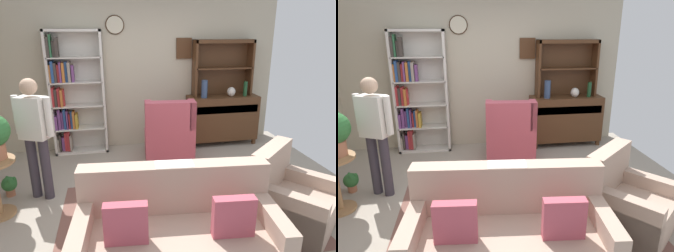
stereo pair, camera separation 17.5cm
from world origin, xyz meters
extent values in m
cube|color=#9E9384|center=(0.00, 0.00, -0.01)|extent=(5.40, 4.60, 0.02)
cube|color=#BCB299|center=(0.00, 2.13, 1.40)|extent=(5.00, 0.06, 2.80)
cylinder|color=beige|center=(-0.44, 2.08, 2.16)|extent=(0.28, 0.03, 0.28)
torus|color=#382314|center=(-0.44, 2.08, 2.16)|extent=(0.31, 0.02, 0.31)
cube|color=#4C2D19|center=(0.76, 2.08, 1.77)|extent=(0.28, 0.03, 0.36)
cube|color=brown|center=(0.20, -0.30, 0.00)|extent=(2.88, 1.79, 0.01)
cube|color=silver|center=(-1.55, 1.93, 1.05)|extent=(0.04, 0.30, 2.10)
cube|color=silver|center=(-0.69, 1.93, 1.05)|extent=(0.04, 0.30, 2.10)
cube|color=silver|center=(-1.12, 1.93, 2.08)|extent=(0.90, 0.30, 0.04)
cube|color=silver|center=(-1.12, 1.93, 0.02)|extent=(0.90, 0.30, 0.04)
cube|color=silver|center=(-1.12, 2.07, 1.05)|extent=(0.90, 0.01, 2.10)
cube|color=silver|center=(-1.12, 1.93, 0.44)|extent=(0.86, 0.30, 0.02)
cube|color=gray|center=(-1.52, 1.91, 0.16)|extent=(0.03, 0.14, 0.22)
cube|color=#3F3833|center=(-1.48, 1.91, 0.21)|extent=(0.03, 0.15, 0.31)
cube|color=#723F7F|center=(-1.44, 1.91, 0.18)|extent=(0.04, 0.10, 0.25)
cube|color=#B22D33|center=(-1.39, 1.91, 0.22)|extent=(0.04, 0.13, 0.34)
cube|color=#B22D33|center=(-1.34, 1.91, 0.22)|extent=(0.04, 0.16, 0.35)
cube|color=gray|center=(-1.30, 1.91, 0.19)|extent=(0.03, 0.21, 0.28)
cube|color=silver|center=(-1.12, 1.93, 0.85)|extent=(0.86, 0.30, 0.02)
cube|color=#723F7F|center=(-1.51, 1.91, 0.58)|extent=(0.04, 0.21, 0.24)
cube|color=#723F7F|center=(-1.46, 1.91, 0.63)|extent=(0.04, 0.16, 0.35)
cube|color=#723F7F|center=(-1.41, 1.91, 0.60)|extent=(0.03, 0.10, 0.30)
cube|color=#284C8C|center=(-1.37, 1.91, 0.63)|extent=(0.04, 0.15, 0.35)
cube|color=#723F7F|center=(-1.33, 1.91, 0.62)|extent=(0.02, 0.19, 0.32)
cube|color=#B22D33|center=(-1.29, 1.91, 0.58)|extent=(0.02, 0.12, 0.26)
cube|color=#284C8C|center=(-1.26, 1.91, 0.60)|extent=(0.03, 0.10, 0.29)
cube|color=#CC7233|center=(-1.22, 1.91, 0.60)|extent=(0.04, 0.17, 0.30)
cube|color=gold|center=(-1.18, 1.91, 0.58)|extent=(0.04, 0.21, 0.25)
cube|color=silver|center=(-1.12, 1.93, 1.25)|extent=(0.86, 0.30, 0.02)
cube|color=#B22D33|center=(-1.51, 1.91, 1.02)|extent=(0.03, 0.20, 0.32)
cube|color=#3F3833|center=(-1.47, 1.91, 1.01)|extent=(0.04, 0.17, 0.29)
cube|color=#B22D33|center=(-1.43, 1.91, 1.01)|extent=(0.04, 0.18, 0.31)
cube|color=#CC7233|center=(-1.38, 1.91, 1.00)|extent=(0.04, 0.23, 0.28)
cube|color=#B22D33|center=(-1.35, 1.91, 1.00)|extent=(0.02, 0.10, 0.28)
cube|color=silver|center=(-1.12, 1.93, 1.66)|extent=(0.86, 0.30, 0.02)
cube|color=#CC7233|center=(-1.52, 1.91, 1.41)|extent=(0.03, 0.17, 0.29)
cube|color=#284C8C|center=(-1.48, 1.91, 1.43)|extent=(0.04, 0.20, 0.34)
cube|color=#3F3833|center=(-1.43, 1.91, 1.42)|extent=(0.04, 0.18, 0.32)
cube|color=#B22D33|center=(-1.39, 1.91, 1.40)|extent=(0.04, 0.12, 0.29)
cube|color=#723F7F|center=(-1.36, 1.91, 1.43)|extent=(0.03, 0.18, 0.33)
cube|color=#CC7233|center=(-1.31, 1.91, 1.42)|extent=(0.04, 0.17, 0.31)
cube|color=#284C8C|center=(-1.27, 1.91, 1.43)|extent=(0.04, 0.12, 0.33)
cube|color=gray|center=(-1.22, 1.91, 1.42)|extent=(0.04, 0.23, 0.32)
cube|color=#723F7F|center=(-1.17, 1.91, 1.40)|extent=(0.04, 0.14, 0.27)
cube|color=#3F3833|center=(-1.51, 1.91, 1.82)|extent=(0.04, 0.21, 0.32)
cube|color=#337247|center=(-1.47, 1.91, 1.84)|extent=(0.03, 0.15, 0.35)
cube|color=#3F3833|center=(-1.42, 1.91, 1.79)|extent=(0.04, 0.12, 0.25)
cube|color=#3F3833|center=(-1.38, 1.91, 1.82)|extent=(0.04, 0.17, 0.31)
cube|color=#4C2D19|center=(1.46, 1.86, 0.51)|extent=(1.30, 0.45, 0.82)
cube|color=#4C2D19|center=(0.86, 1.69, 0.05)|extent=(0.06, 0.06, 0.10)
cube|color=#4C2D19|center=(2.06, 1.69, 0.05)|extent=(0.06, 0.06, 0.10)
cube|color=#4C2D19|center=(0.86, 2.04, 0.05)|extent=(0.06, 0.06, 0.10)
cube|color=#4C2D19|center=(2.06, 2.04, 0.05)|extent=(0.06, 0.06, 0.10)
cube|color=#3D2414|center=(1.46, 1.64, 0.71)|extent=(1.20, 0.01, 0.14)
cube|color=#4C2D19|center=(0.93, 1.94, 1.42)|extent=(0.04, 0.26, 1.00)
cube|color=#4C2D19|center=(1.99, 1.94, 1.42)|extent=(0.04, 0.26, 1.00)
cube|color=#4C2D19|center=(1.46, 1.94, 1.89)|extent=(1.10, 0.26, 0.06)
cube|color=#4C2D19|center=(1.46, 1.94, 1.42)|extent=(1.06, 0.26, 0.02)
cube|color=#4C2D19|center=(1.46, 2.06, 1.42)|extent=(1.10, 0.01, 1.00)
cylinder|color=#33476B|center=(1.07, 1.78, 1.08)|extent=(0.11, 0.11, 0.32)
ellipsoid|color=beige|center=(1.59, 1.79, 1.01)|extent=(0.15, 0.15, 0.17)
cylinder|color=#194223|center=(1.85, 1.77, 1.05)|extent=(0.07, 0.07, 0.27)
cube|color=tan|center=(-0.07, -1.12, 0.21)|extent=(1.87, 1.01, 0.42)
cube|color=tan|center=(-0.04, -0.79, 0.66)|extent=(1.81, 0.36, 0.48)
cube|color=tan|center=(-0.89, -1.04, 0.30)|extent=(0.22, 0.86, 0.60)
cube|color=tan|center=(0.76, -1.19, 0.30)|extent=(0.22, 0.86, 0.60)
cube|color=#B74C5B|center=(-0.52, -1.19, 0.60)|extent=(0.37, 0.13, 0.36)
cube|color=#B74C5B|center=(0.37, -1.28, 0.60)|extent=(0.37, 0.13, 0.36)
cube|color=white|center=(-0.04, -0.79, 0.90)|extent=(0.37, 0.21, 0.00)
cube|color=tan|center=(1.33, -0.74, 0.20)|extent=(1.08, 1.08, 0.40)
cube|color=tan|center=(1.14, -0.51, 0.64)|extent=(0.69, 0.62, 0.48)
cube|color=tan|center=(1.10, -0.94, 0.28)|extent=(0.61, 0.69, 0.55)
cube|color=tan|center=(1.57, -0.55, 0.28)|extent=(0.61, 0.69, 0.55)
cube|color=#B74C5B|center=(0.34, 1.36, 0.21)|extent=(0.85, 0.87, 0.42)
cube|color=#B74C5B|center=(0.31, 1.06, 0.74)|extent=(0.80, 0.27, 0.63)
cube|color=#B74C5B|center=(0.65, 1.07, 0.83)|extent=(0.13, 0.29, 0.44)
cube|color=#B74C5B|center=(-0.03, 1.13, 0.83)|extent=(0.13, 0.29, 0.44)
cylinder|color=#997047|center=(-1.95, 0.11, 0.01)|extent=(0.36, 0.36, 0.03)
ellipsoid|color=#2D6B33|center=(-1.88, 0.30, 1.07)|extent=(0.11, 0.07, 0.27)
cylinder|color=#AD6B4C|center=(-1.95, 0.55, 0.05)|extent=(0.11, 0.11, 0.09)
sphere|color=#2D6B33|center=(-1.95, 0.55, 0.17)|extent=(0.19, 0.19, 0.19)
ellipsoid|color=#2D6B33|center=(-1.89, 0.57, 0.19)|extent=(0.06, 0.03, 0.14)
ellipsoid|color=#2D6B33|center=(-1.93, 0.48, 0.19)|extent=(0.06, 0.03, 0.14)
ellipsoid|color=#2D6B33|center=(-1.89, 0.54, 0.19)|extent=(0.06, 0.03, 0.14)
ellipsoid|color=#2D6B33|center=(-1.99, 0.61, 0.19)|extent=(0.06, 0.03, 0.14)
cylinder|color=#38333D|center=(-1.60, 0.47, 0.41)|extent=(0.16, 0.16, 0.82)
cylinder|color=#38333D|center=(-1.44, 0.40, 0.41)|extent=(0.16, 0.16, 0.82)
cube|color=silver|center=(-1.52, 0.44, 1.08)|extent=(0.39, 0.32, 0.52)
sphere|color=tan|center=(-1.52, 0.44, 1.46)|extent=(0.26, 0.26, 0.20)
cylinder|color=silver|center=(-1.72, 0.53, 1.11)|extent=(0.11, 0.11, 0.48)
cylinder|color=silver|center=(-1.32, 0.35, 1.11)|extent=(0.11, 0.11, 0.48)
cube|color=#4C2D19|center=(-0.02, -0.10, 0.40)|extent=(0.80, 0.50, 0.03)
cube|color=#4C2D19|center=(-0.39, -0.32, 0.20)|extent=(0.05, 0.05, 0.39)
cube|color=#4C2D19|center=(0.35, -0.32, 0.20)|extent=(0.05, 0.05, 0.39)
cube|color=#4C2D19|center=(-0.39, 0.12, 0.20)|extent=(0.05, 0.05, 0.39)
cube|color=#4C2D19|center=(0.35, 0.12, 0.20)|extent=(0.05, 0.05, 0.39)
cube|color=#723F7F|center=(0.09, -0.18, 0.44)|extent=(0.17, 0.13, 0.03)
cube|color=#723F7F|center=(0.10, -0.17, 0.46)|extent=(0.14, 0.15, 0.02)
cube|color=#3F3833|center=(0.09, -0.17, 0.49)|extent=(0.19, 0.14, 0.02)
cube|color=gray|center=(0.09, -0.16, 0.51)|extent=(0.16, 0.12, 0.02)
camera|label=1|loc=(-0.59, -3.30, 2.11)|focal=32.25mm
camera|label=2|loc=(-0.42, -3.33, 2.11)|focal=32.25mm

